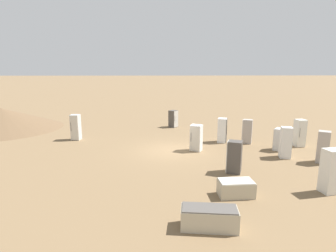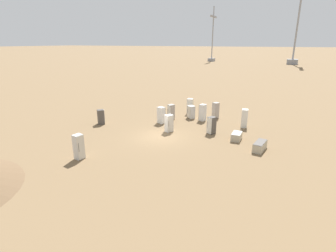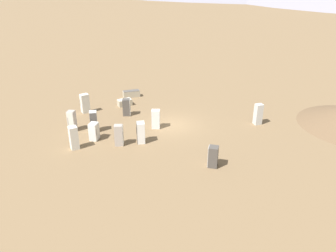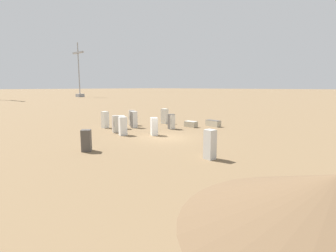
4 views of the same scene
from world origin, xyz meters
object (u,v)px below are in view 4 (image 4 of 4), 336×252
discarded_fridge_2 (115,124)px  discarded_fridge_12 (123,126)px  discarded_fridge_11 (121,122)px  discarded_fridge_9 (105,120)px  discarded_fridge_1 (191,124)px  discarded_fridge_6 (154,126)px  discarded_fridge_4 (171,122)px  discarded_fridge_8 (165,116)px  discarded_fridge_5 (132,118)px  discarded_fridge_0 (86,140)px  power_pylon_0 (79,80)px  discarded_fridge_7 (213,123)px  discarded_fridge_10 (210,144)px  discarded_fridge_3 (134,119)px

discarded_fridge_2 → discarded_fridge_12: 1.75m
discarded_fridge_11 → discarded_fridge_9: bearing=-25.8°
discarded_fridge_1 → discarded_fridge_6: 6.51m
discarded_fridge_4 → discarded_fridge_8: bearing=-101.2°
discarded_fridge_5 → discarded_fridge_0: bearing=161.3°
discarded_fridge_6 → discarded_fridge_8: size_ratio=0.90×
discarded_fridge_0 → discarded_fridge_2: bearing=79.8°
discarded_fridge_0 → discarded_fridge_12: 6.46m
discarded_fridge_5 → discarded_fridge_8: size_ratio=0.96×
power_pylon_0 → discarded_fridge_5: power_pylon_0 is taller
discarded_fridge_4 → discarded_fridge_7: bearing=179.3°
discarded_fridge_4 → discarded_fridge_11: 5.56m
discarded_fridge_1 → discarded_fridge_12: discarded_fridge_12 is taller
discarded_fridge_9 → discarded_fridge_0: bearing=-44.0°
discarded_fridge_5 → discarded_fridge_10: size_ratio=0.95×
discarded_fridge_2 → discarded_fridge_6: bearing=137.6°
discarded_fridge_2 → discarded_fridge_4: (-2.76, -5.48, -0.04)m
discarded_fridge_2 → discarded_fridge_3: (1.05, -3.37, 0.07)m
discarded_fridge_7 → discarded_fridge_9: discarded_fridge_9 is taller
discarded_fridge_5 → discarded_fridge_8: (-2.08, -3.59, 0.03)m
discarded_fridge_5 → discarded_fridge_6: discarded_fridge_5 is taller
discarded_fridge_7 → discarded_fridge_0: bearing=7.7°
discarded_fridge_10 → discarded_fridge_12: discarded_fridge_10 is taller
discarded_fridge_4 → discarded_fridge_12: size_ratio=0.93×
discarded_fridge_4 → discarded_fridge_6: size_ratio=0.96×
discarded_fridge_0 → discarded_fridge_6: 7.71m
discarded_fridge_1 → discarded_fridge_5: (6.18, 3.61, 0.58)m
discarded_fridge_5 → discarded_fridge_8: 4.15m
discarded_fridge_5 → discarded_fridge_7: 9.73m
discarded_fridge_5 → discarded_fridge_9: (0.62, 3.36, 0.02)m
discarded_fridge_0 → discarded_fridge_4: 11.76m
power_pylon_0 → discarded_fridge_9: 94.08m
discarded_fridge_7 → discarded_fridge_4: bearing=-17.5°
discarded_fridge_3 → discarded_fridge_12: discarded_fridge_3 is taller
discarded_fridge_6 → discarded_fridge_11: 5.46m
discarded_fridge_8 → discarded_fridge_12: 8.72m
discarded_fridge_0 → discarded_fridge_5: bearing=77.2°
discarded_fridge_7 → discarded_fridge_11: discarded_fridge_11 is taller
discarded_fridge_10 → discarded_fridge_11: discarded_fridge_10 is taller
discarded_fridge_9 → discarded_fridge_10: (-15.80, 3.03, 0.03)m
power_pylon_0 → discarded_fridge_12: bearing=152.4°
discarded_fridge_9 → discarded_fridge_11: size_ratio=1.29×
power_pylon_0 → discarded_fridge_5: size_ratio=12.87×
power_pylon_0 → discarded_fridge_11: (-84.54, 43.53, -6.57)m
discarded_fridge_7 → discarded_fridge_5: bearing=-44.3°
discarded_fridge_2 → discarded_fridge_10: (-12.52, 1.97, 0.10)m
power_pylon_0 → discarded_fridge_8: power_pylon_0 is taller
discarded_fridge_3 → discarded_fridge_10: (-13.57, 5.34, 0.03)m
discarded_fridge_4 → discarded_fridge_5: discarded_fridge_5 is taller
discarded_fridge_2 → discarded_fridge_6: (-3.98, -1.56, -0.01)m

